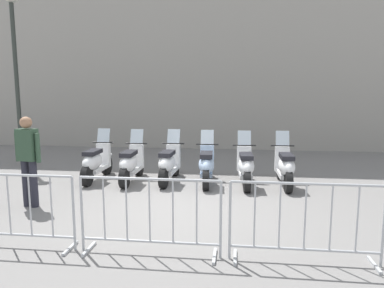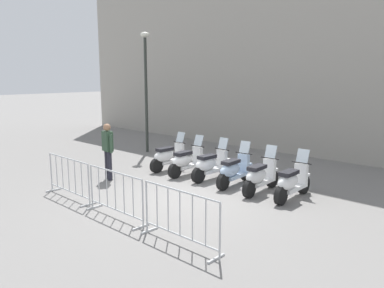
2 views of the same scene
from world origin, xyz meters
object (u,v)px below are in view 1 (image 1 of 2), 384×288
motorcycle_0 (96,162)px  barrier_segment_0 (9,211)px  motorcycle_1 (131,164)px  motorcycle_5 (285,167)px  motorcycle_2 (169,164)px  officer_near_row_end (28,156)px  motorcycle_4 (245,167)px  barrier_segment_2 (305,224)px  motorcycle_3 (207,165)px  street_lamp (15,62)px  barrier_segment_1 (150,217)px

motorcycle_0 → barrier_segment_0: (0.05, -3.81, 0.07)m
motorcycle_1 → motorcycle_5: (3.64, -0.13, 0.00)m
motorcycle_2 → officer_near_row_end: (-2.41, -2.00, 0.53)m
motorcycle_2 → officer_near_row_end: officer_near_row_end is taller
motorcycle_1 → barrier_segment_0: bearing=-103.1°
motorcycle_0 → motorcycle_4: size_ratio=1.00×
motorcycle_1 → barrier_segment_2: motorcycle_1 is taller
motorcycle_5 → motorcycle_4: bearing=-179.0°
motorcycle_5 → motorcycle_1: bearing=178.0°
motorcycle_3 → motorcycle_5: same height
motorcycle_0 → motorcycle_4: bearing=-4.1°
motorcycle_5 → street_lamp: size_ratio=0.35×
motorcycle_2 → motorcycle_4: 1.83m
motorcycle_2 → barrier_segment_0: (-1.77, -3.75, 0.07)m
motorcycle_1 → street_lamp: (-3.74, 1.81, 2.55)m
barrier_segment_1 → barrier_segment_2: same height
motorcycle_5 → barrier_segment_2: 3.81m
motorcycle_4 → barrier_segment_1: (-1.57, -3.66, 0.07)m
motorcycle_0 → motorcycle_2: (1.82, -0.05, 0.00)m
motorcycle_1 → motorcycle_2: bearing=3.9°
motorcycle_4 → motorcycle_0: bearing=175.9°
motorcycle_0 → barrier_segment_2: motorcycle_0 is taller
motorcycle_3 → barrier_segment_0: 4.53m
motorcycle_0 → motorcycle_5: size_ratio=1.00×
motorcycle_4 → motorcycle_1: bearing=176.9°
street_lamp → officer_near_row_end: 4.81m
motorcycle_5 → officer_near_row_end: bearing=-160.7°
motorcycle_0 → barrier_segment_1: size_ratio=0.89×
motorcycle_4 → officer_near_row_end: 4.62m
motorcycle_5 → officer_near_row_end: 5.47m
street_lamp → motorcycle_3: bearing=-18.4°
street_lamp → motorcycle_2: bearing=-20.6°
motorcycle_3 → street_lamp: bearing=161.6°
barrier_segment_1 → barrier_segment_2: bearing=-3.1°
barrier_segment_0 → officer_near_row_end: bearing=109.9°
street_lamp → barrier_segment_2: bearing=-39.6°
officer_near_row_end → barrier_segment_0: bearing=-70.1°
barrier_segment_0 → motorcycle_0: bearing=90.7°
motorcycle_4 → barrier_segment_1: motorcycle_4 is taller
motorcycle_3 → street_lamp: (-5.56, 1.85, 2.55)m
motorcycle_3 → motorcycle_2: bearing=173.3°
motorcycle_4 → barrier_segment_2: size_ratio=0.89×
motorcycle_5 → barrier_segment_2: bearing=-96.9°
motorcycle_0 → motorcycle_1: size_ratio=1.00×
barrier_segment_0 → barrier_segment_2: bearing=-3.1°
motorcycle_5 → motorcycle_3: bearing=177.3°
motorcycle_1 → barrier_segment_1: size_ratio=0.89×
street_lamp → motorcycle_1: bearing=-25.8°
motorcycle_3 → motorcycle_0: bearing=176.6°
barrier_segment_0 → officer_near_row_end: (-0.64, 1.76, 0.46)m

